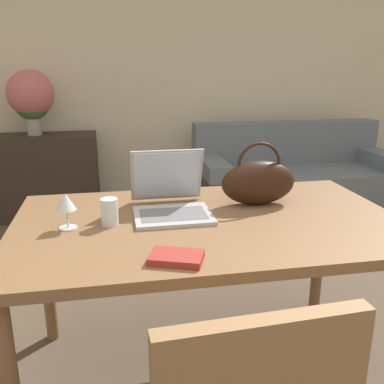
# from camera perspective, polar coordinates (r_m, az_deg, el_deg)

# --- Properties ---
(wall_back) EXTENTS (10.00, 0.06, 2.70)m
(wall_back) POSITION_cam_1_polar(r_m,az_deg,el_deg) (4.27, -5.68, 16.60)
(wall_back) COLOR beige
(wall_back) RESTS_ON ground_plane
(dining_table) EXTENTS (1.57, 0.94, 0.75)m
(dining_table) POSITION_cam_1_polar(r_m,az_deg,el_deg) (1.77, 2.24, -5.94)
(dining_table) COLOR brown
(dining_table) RESTS_ON ground_plane
(couch) EXTENTS (1.83, 0.79, 0.82)m
(couch) POSITION_cam_1_polar(r_m,az_deg,el_deg) (4.15, 13.43, 1.36)
(couch) COLOR slate
(couch) RESTS_ON ground_plane
(sideboard) EXTENTS (0.98, 0.40, 0.75)m
(sideboard) POSITION_cam_1_polar(r_m,az_deg,el_deg) (4.11, -19.27, 1.99)
(sideboard) COLOR #332823
(sideboard) RESTS_ON ground_plane
(laptop) EXTENTS (0.32, 0.36, 0.26)m
(laptop) POSITION_cam_1_polar(r_m,az_deg,el_deg) (1.82, -2.94, -0.50)
(laptop) COLOR #ADADB2
(laptop) RESTS_ON dining_table
(drinking_glass) EXTENTS (0.07, 0.07, 0.11)m
(drinking_glass) POSITION_cam_1_polar(r_m,az_deg,el_deg) (1.70, -10.94, -2.61)
(drinking_glass) COLOR silver
(drinking_glass) RESTS_ON dining_table
(wine_glass) EXTENTS (0.07, 0.07, 0.14)m
(wine_glass) POSITION_cam_1_polar(r_m,az_deg,el_deg) (1.68, -16.43, -1.54)
(wine_glass) COLOR silver
(wine_glass) RESTS_ON dining_table
(handbag) EXTENTS (0.34, 0.13, 0.28)m
(handbag) POSITION_cam_1_polar(r_m,az_deg,el_deg) (1.92, 8.84, 1.36)
(handbag) COLOR black
(handbag) RESTS_ON dining_table
(flower_vase) EXTENTS (0.40, 0.40, 0.56)m
(flower_vase) POSITION_cam_1_polar(r_m,az_deg,el_deg) (4.01, -20.68, 11.75)
(flower_vase) COLOR #9E998E
(flower_vase) RESTS_ON sideboard
(book) EXTENTS (0.20, 0.16, 0.02)m
(book) POSITION_cam_1_polar(r_m,az_deg,el_deg) (1.39, -2.10, -8.72)
(book) COLOR maroon
(book) RESTS_ON dining_table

